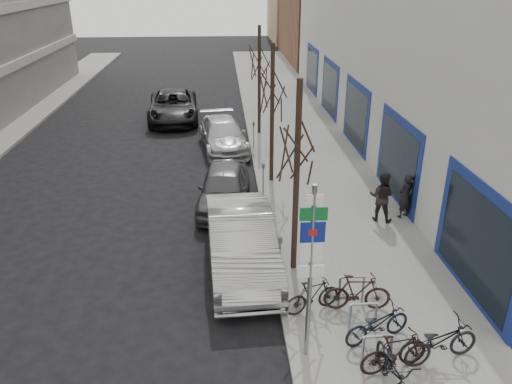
{
  "coord_description": "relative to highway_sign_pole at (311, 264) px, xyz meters",
  "views": [
    {
      "loc": [
        0.7,
        -8.52,
        7.88
      ],
      "look_at": [
        1.61,
        4.67,
        2.0
      ],
      "focal_mm": 35.0,
      "sensor_mm": 36.0,
      "label": 1
    }
  ],
  "objects": [
    {
      "name": "ground",
      "position": [
        -2.4,
        0.01,
        -2.46
      ],
      "size": [
        120.0,
        120.0,
        0.0
      ],
      "primitive_type": "plane",
      "color": "black",
      "rests_on": "ground"
    },
    {
      "name": "sidewalk_east",
      "position": [
        2.1,
        10.01,
        -2.38
      ],
      "size": [
        5.0,
        70.0,
        0.15
      ],
      "primitive_type": "cube",
      "color": "slate",
      "rests_on": "ground"
    },
    {
      "name": "brick_building_far",
      "position": [
        10.6,
        40.01,
        1.54
      ],
      "size": [
        12.0,
        14.0,
        8.0
      ],
      "primitive_type": "cube",
      "color": "brown",
      "rests_on": "ground"
    },
    {
      "name": "tan_building_far",
      "position": [
        11.1,
        55.01,
        2.04
      ],
      "size": [
        13.0,
        12.0,
        9.0
      ],
      "primitive_type": "cube",
      "color": "#937A5B",
      "rests_on": "ground"
    },
    {
      "name": "highway_sign_pole",
      "position": [
        0.0,
        0.0,
        0.0
      ],
      "size": [
        0.55,
        0.1,
        4.2
      ],
      "color": "gray",
      "rests_on": "ground"
    },
    {
      "name": "bike_rack",
      "position": [
        1.4,
        0.61,
        -1.8
      ],
      "size": [
        0.66,
        2.26,
        0.83
      ],
      "color": "gray",
      "rests_on": "sidewalk_east"
    },
    {
      "name": "tree_near",
      "position": [
        0.2,
        3.51,
        1.65
      ],
      "size": [
        1.8,
        1.8,
        5.5
      ],
      "color": "black",
      "rests_on": "ground"
    },
    {
      "name": "tree_mid",
      "position": [
        0.2,
        10.01,
        1.65
      ],
      "size": [
        1.8,
        1.8,
        5.5
      ],
      "color": "black",
      "rests_on": "ground"
    },
    {
      "name": "tree_far",
      "position": [
        0.2,
        16.51,
        1.65
      ],
      "size": [
        1.8,
        1.8,
        5.5
      ],
      "color": "black",
      "rests_on": "ground"
    },
    {
      "name": "meter_front",
      "position": [
        -0.25,
        3.01,
        -1.54
      ],
      "size": [
        0.1,
        0.08,
        1.27
      ],
      "color": "gray",
      "rests_on": "sidewalk_east"
    },
    {
      "name": "meter_mid",
      "position": [
        -0.25,
        8.51,
        -1.54
      ],
      "size": [
        0.1,
        0.08,
        1.27
      ],
      "color": "gray",
      "rests_on": "sidewalk_east"
    },
    {
      "name": "meter_back",
      "position": [
        -0.25,
        14.01,
        -1.54
      ],
      "size": [
        0.1,
        0.08,
        1.27
      ],
      "color": "gray",
      "rests_on": "sidewalk_east"
    },
    {
      "name": "bike_near_left",
      "position": [
        1.54,
        -1.11,
        -1.75
      ],
      "size": [
        0.6,
        1.83,
        1.11
      ],
      "primitive_type": "imported",
      "rotation": [
        0.0,
        0.0,
        0.03
      ],
      "color": "black",
      "rests_on": "sidewalk_east"
    },
    {
      "name": "bike_near_right",
      "position": [
        1.77,
        -0.64,
        -1.81
      ],
      "size": [
        1.7,
        0.75,
        0.99
      ],
      "primitive_type": "imported",
      "rotation": [
        0.0,
        0.0,
        1.74
      ],
      "color": "black",
      "rests_on": "sidewalk_east"
    },
    {
      "name": "bike_mid_curb",
      "position": [
        1.66,
        0.35,
        -1.79
      ],
      "size": [
        1.76,
        1.05,
        1.03
      ],
      "primitive_type": "imported",
      "rotation": [
        0.0,
        0.0,
        1.92
      ],
      "color": "black",
      "rests_on": "sidewalk_east"
    },
    {
      "name": "bike_mid_inner",
      "position": [
        0.38,
        1.5,
        -1.85
      ],
      "size": [
        1.56,
        0.93,
        0.91
      ],
      "primitive_type": "imported",
      "rotation": [
        0.0,
        0.0,
        1.92
      ],
      "color": "black",
      "rests_on": "sidewalk_east"
    },
    {
      "name": "bike_far_curb",
      "position": [
        2.78,
        -0.34,
        -1.74
      ],
      "size": [
        1.91,
        0.86,
        1.13
      ],
      "primitive_type": "imported",
      "rotation": [
        0.0,
        0.0,
        1.74
      ],
      "color": "black",
      "rests_on": "sidewalk_east"
    },
    {
      "name": "bike_far_inner",
      "position": [
        1.49,
        1.48,
        -1.8
      ],
      "size": [
        1.71,
        0.62,
        1.02
      ],
      "primitive_type": "imported",
      "rotation": [
        0.0,
        0.0,
        1.5
      ],
      "color": "black",
      "rests_on": "sidewalk_east"
    },
    {
      "name": "parked_car_front",
      "position": [
        -1.26,
        3.8,
        -1.6
      ],
      "size": [
        2.11,
        5.32,
        1.72
      ],
      "primitive_type": "imported",
      "rotation": [
        0.0,
        0.0,
        0.06
      ],
      "color": "#AFAEB3",
      "rests_on": "ground"
    },
    {
      "name": "parked_car_mid",
      "position": [
        -1.71,
        8.0,
        -1.72
      ],
      "size": [
        2.16,
        4.48,
        1.47
      ],
      "primitive_type": "imported",
      "rotation": [
        0.0,
        0.0,
        -0.1
      ],
      "color": "#47474C",
      "rests_on": "ground"
    },
    {
      "name": "parked_car_back",
      "position": [
        -1.68,
        14.38,
        -1.74
      ],
      "size": [
        2.64,
        5.15,
        1.43
      ],
      "primitive_type": "imported",
      "rotation": [
        0.0,
        0.0,
        0.13
      ],
      "color": "#AFAEB3",
      "rests_on": "ground"
    },
    {
      "name": "lane_car",
      "position": [
        -4.48,
        19.72,
        -1.64
      ],
      "size": [
        3.09,
        6.04,
        1.63
      ],
      "primitive_type": "imported",
      "rotation": [
        0.0,
        0.0,
        0.07
      ],
      "color": "black",
      "rests_on": "ground"
    },
    {
      "name": "pedestrian_near",
      "position": [
        4.37,
        6.42,
        -1.53
      ],
      "size": [
        0.68,
        0.61,
        1.55
      ],
      "primitive_type": "imported",
      "rotation": [
        0.0,
        0.0,
        3.69
      ],
      "color": "black",
      "rests_on": "sidewalk_east"
    },
    {
      "name": "pedestrian_far",
      "position": [
        3.51,
        6.24,
        -1.44
      ],
      "size": [
        0.77,
        0.67,
        1.74
      ],
      "primitive_type": "imported",
      "rotation": [
        0.0,
        0.0,
        2.68
      ],
      "color": "black",
      "rests_on": "sidewalk_east"
    }
  ]
}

